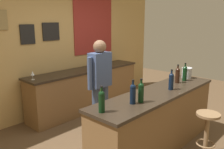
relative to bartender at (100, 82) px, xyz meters
name	(u,v)px	position (x,y,z in m)	size (l,w,h in m)	color
ground_plane	(135,140)	(0.23, -0.57, -0.94)	(10.00, 10.00, 0.00)	brown
back_wall	(60,45)	(0.24, 1.46, 0.48)	(6.00, 0.09, 2.80)	tan
bar_counter	(157,121)	(0.23, -0.97, -0.47)	(2.45, 0.60, 0.92)	brown
side_counter	(87,89)	(0.63, 1.08, -0.48)	(2.74, 0.56, 0.90)	brown
bartender	(100,82)	(0.00, 0.00, 0.00)	(0.52, 0.21, 1.62)	#384766
bar_stool	(207,128)	(0.51, -1.61, -0.48)	(0.32, 0.32, 0.68)	olive
wine_bottle_a	(102,101)	(-0.87, -0.92, 0.12)	(0.07, 0.07, 0.31)	black
wine_bottle_b	(133,93)	(-0.42, -1.01, 0.12)	(0.07, 0.07, 0.31)	black
wine_bottle_c	(141,92)	(-0.31, -1.05, 0.12)	(0.07, 0.07, 0.31)	black
wine_bottle_d	(171,81)	(0.44, -1.05, 0.12)	(0.07, 0.07, 0.31)	black
wine_bottle_e	(178,75)	(0.86, -0.93, 0.12)	(0.07, 0.07, 0.31)	black
wine_bottle_f	(185,73)	(1.07, -0.95, 0.12)	(0.07, 0.07, 0.31)	black
ice_bucket	(187,73)	(1.27, -0.90, 0.08)	(0.19, 0.19, 0.19)	#B7BABF
wine_glass_a	(32,74)	(-0.62, 1.07, 0.07)	(0.07, 0.07, 0.16)	silver
wine_glass_b	(89,63)	(0.73, 1.09, 0.07)	(0.07, 0.07, 0.16)	silver
wine_glass_c	(101,60)	(1.17, 1.16, 0.07)	(0.07, 0.07, 0.16)	silver
coffee_mug	(102,64)	(1.07, 1.02, 0.01)	(0.13, 0.08, 0.09)	#B2332D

